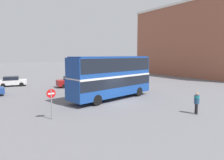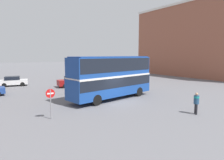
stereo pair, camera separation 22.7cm
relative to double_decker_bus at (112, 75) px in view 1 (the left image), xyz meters
name	(u,v)px [view 1 (the left image)]	position (x,y,z in m)	size (l,w,h in m)	color
ground_plane	(116,102)	(-0.50, -1.55, -2.67)	(240.00, 240.00, 0.00)	slate
building_row_right	(197,40)	(29.44, 9.25, 5.42)	(9.53, 30.40, 16.17)	#935642
double_decker_bus	(112,75)	(0.00, 0.00, 0.00)	(10.52, 4.22, 4.66)	#194293
pedestrian_foreground	(197,101)	(2.56, -8.57, -1.58)	(0.62, 0.62, 1.79)	#232328
parked_car_kerb_near	(12,81)	(-7.77, 16.11, -1.91)	(4.30, 2.51, 1.52)	silver
parked_car_side_street	(71,81)	(-0.45, 10.41, -1.85)	(4.25, 2.20, 1.62)	maroon
no_entry_sign	(51,99)	(-7.70, -3.30, -1.09)	(0.68, 0.08, 2.31)	gray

